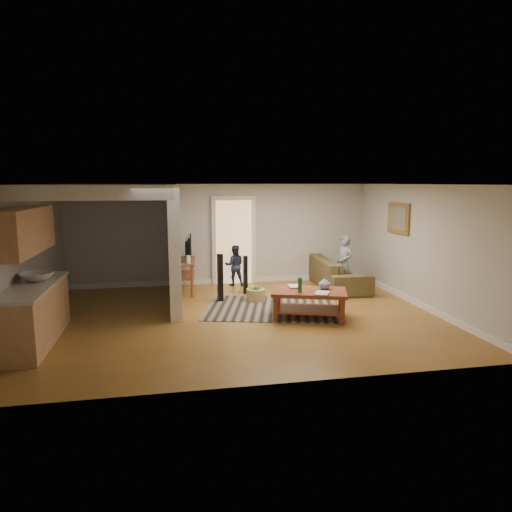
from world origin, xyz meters
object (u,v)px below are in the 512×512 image
(coffee_table, at_px, (310,296))
(toddler, at_px, (235,285))
(sofa, at_px, (337,286))
(toy_basket, at_px, (256,294))
(child, at_px, (343,290))
(speaker_right, at_px, (245,275))
(speaker_left, at_px, (220,278))
(tv_console, at_px, (186,263))

(coffee_table, relative_size, toddler, 1.54)
(sofa, height_order, toy_basket, toy_basket)
(child, bearing_deg, toy_basket, -95.16)
(speaker_right, relative_size, toddler, 0.88)
(coffee_table, distance_m, speaker_left, 2.16)
(coffee_table, distance_m, speaker_right, 2.28)
(coffee_table, relative_size, tv_console, 1.25)
(coffee_table, relative_size, toy_basket, 3.81)
(speaker_left, bearing_deg, toy_basket, -23.12)
(speaker_left, bearing_deg, tv_console, 110.40)
(speaker_right, bearing_deg, speaker_left, -146.61)
(tv_console, height_order, child, tv_console)
(coffee_table, height_order, tv_console, tv_console)
(speaker_right, bearing_deg, toddler, 88.70)
(child, xyz_separation_m, toddler, (-2.46, 1.03, 0.00))
(speaker_right, relative_size, child, 0.68)
(speaker_left, bearing_deg, speaker_right, 27.42)
(sofa, height_order, child, child)
(toddler, bearing_deg, sofa, 172.59)
(sofa, distance_m, toddler, 2.53)
(toy_basket, bearing_deg, speaker_left, 171.43)
(tv_console, xyz_separation_m, toy_basket, (1.45, -1.11, -0.54))
(coffee_table, bearing_deg, child, 53.79)
(sofa, xyz_separation_m, speaker_right, (-2.34, -0.30, 0.44))
(sofa, xyz_separation_m, child, (0.01, -0.42, 0.00))
(speaker_right, height_order, child, speaker_right)
(speaker_right, bearing_deg, child, -11.30)
(speaker_left, relative_size, child, 0.79)
(toy_basket, height_order, toddler, toddler)
(toy_basket, height_order, child, child)
(tv_console, bearing_deg, coffee_table, -44.86)
(tv_console, bearing_deg, toddler, 26.33)
(coffee_table, bearing_deg, sofa, 58.95)
(coffee_table, height_order, toddler, coffee_table)
(coffee_table, height_order, child, coffee_table)
(toy_basket, bearing_deg, toddler, 98.06)
(sofa, distance_m, tv_console, 3.74)
(sofa, bearing_deg, speaker_left, 108.88)
(coffee_table, bearing_deg, toy_basket, 118.71)
(toy_basket, distance_m, child, 2.31)
(speaker_left, xyz_separation_m, toddler, (0.53, 1.50, -0.52))
(speaker_right, height_order, toddler, speaker_right)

